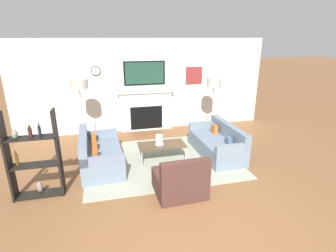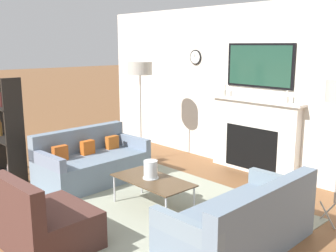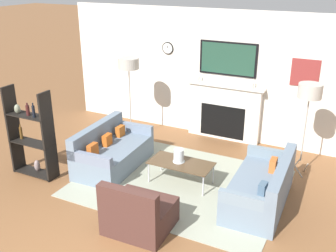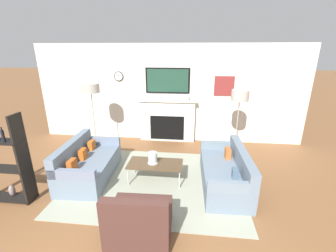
{
  "view_description": "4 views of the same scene",
  "coord_description": "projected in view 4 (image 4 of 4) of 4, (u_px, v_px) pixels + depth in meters",
  "views": [
    {
      "loc": [
        -1.18,
        -2.91,
        2.74
      ],
      "look_at": [
        0.19,
        2.66,
        0.77
      ],
      "focal_mm": 28.0,
      "sensor_mm": 36.0,
      "label": 1
    },
    {
      "loc": [
        3.57,
        -0.55,
        2.05
      ],
      "look_at": [
        -0.32,
        3.08,
        0.95
      ],
      "focal_mm": 42.0,
      "sensor_mm": 36.0,
      "label": 2
    },
    {
      "loc": [
        2.47,
        -2.88,
        3.44
      ],
      "look_at": [
        -0.29,
        2.61,
        0.97
      ],
      "focal_mm": 42.0,
      "sensor_mm": 36.0,
      "label": 3
    },
    {
      "loc": [
        0.7,
        -1.42,
        2.54
      ],
      "look_at": [
        0.19,
        3.17,
        0.96
      ],
      "focal_mm": 24.0,
      "sensor_mm": 36.0,
      "label": 4
    }
  ],
  "objects": [
    {
      "name": "couch_left",
      "position": [
        88.0,
        165.0,
        4.63
      ],
      "size": [
        0.92,
        1.64,
        0.79
      ],
      "color": "slate",
      "rests_on": "ground_plane"
    },
    {
      "name": "shelf_unit",
      "position": [
        2.0,
        162.0,
        3.79
      ],
      "size": [
        0.85,
        0.28,
        1.59
      ],
      "color": "black",
      "rests_on": "ground_plane"
    },
    {
      "name": "couch_right",
      "position": [
        226.0,
        173.0,
        4.34
      ],
      "size": [
        0.85,
        1.74,
        0.74
      ],
      "color": "slate",
      "rests_on": "ground_plane"
    },
    {
      "name": "area_rug",
      "position": [
        155.0,
        180.0,
        4.57
      ],
      "size": [
        3.4,
        2.64,
        0.01
      ],
      "color": "#969B87",
      "rests_on": "ground_plane"
    },
    {
      "name": "floor_lamp_left",
      "position": [
        91.0,
        89.0,
        5.43
      ],
      "size": [
        0.43,
        0.43,
        1.77
      ],
      "color": "#9E998E",
      "rests_on": "ground_plane"
    },
    {
      "name": "floor_lamp_right",
      "position": [
        240.0,
        97.0,
        5.09
      ],
      "size": [
        0.4,
        0.4,
        1.68
      ],
      "color": "#9E998E",
      "rests_on": "ground_plane"
    },
    {
      "name": "hurricane_candle",
      "position": [
        153.0,
        158.0,
        4.44
      ],
      "size": [
        0.2,
        0.2,
        0.23
      ],
      "color": "silver",
      "rests_on": "coffee_table"
    },
    {
      "name": "coffee_table",
      "position": [
        155.0,
        165.0,
        4.47
      ],
      "size": [
        1.08,
        0.54,
        0.39
      ],
      "color": "#4C3823",
      "rests_on": "ground_plane"
    },
    {
      "name": "armchair",
      "position": [
        140.0,
        221.0,
        3.14
      ],
      "size": [
        0.9,
        0.82,
        0.8
      ],
      "color": "#452924",
      "rests_on": "ground_plane"
    },
    {
      "name": "fireplace_wall",
      "position": [
        168.0,
        98.0,
        6.32
      ],
      "size": [
        7.52,
        0.28,
        2.7
      ],
      "color": "silver",
      "rests_on": "ground_plane"
    }
  ]
}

